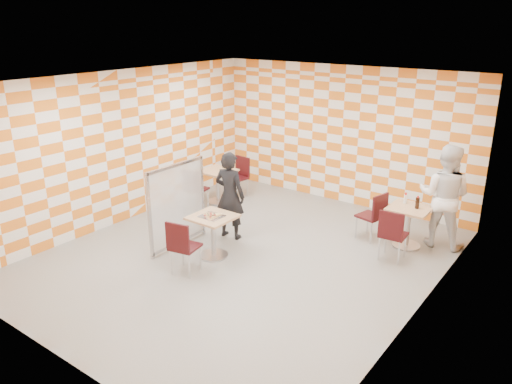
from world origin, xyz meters
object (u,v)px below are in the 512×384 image
Objects in this scene: main_table at (213,229)px; second_table at (409,220)px; chair_second_side at (375,213)px; chair_empty_far at (240,173)px; chair_main_front at (182,244)px; soda_bottle at (417,203)px; chair_empty_near at (194,186)px; chair_second_front at (392,232)px; man_white at (444,196)px; sport_bottle at (405,199)px; empty_table at (218,180)px; partition at (177,205)px; man_dark at (230,195)px.

main_table is 3.49m from second_table.
chair_second_side is at bearing 49.24° from main_table.
chair_second_side is 3.55m from chair_empty_far.
soda_bottle is at bearing 50.63° from chair_main_front.
soda_bottle is (4.42, 0.99, 0.31)m from chair_empty_near.
chair_main_front is at bearing -65.52° from chair_empty_far.
chair_second_front is (2.53, 1.64, 0.04)m from main_table.
man_white reaches higher than chair_second_side.
chair_second_side is (1.91, 3.05, 0.00)m from chair_main_front.
chair_empty_near reaches higher than main_table.
man_white is 9.36× the size of sport_bottle.
chair_main_front is at bearing -87.47° from main_table.
empty_table is 3.26× the size of soda_bottle.
partition reaches higher than chair_second_side.
chair_empty_near is (-4.31, -0.97, 0.04)m from second_table.
empty_table is 3.65m from chair_second_side.
main_table is at bearing 39.84° from man_white.
soda_bottle is at bearing 12.63° from chair_empty_near.
chair_second_front is 2.95m from man_dark.
main_table and empty_table have the same top height.
main_table is at bearing -133.33° from sport_bottle.
chair_second_front is 0.84m from soda_bottle.
chair_empty_near is at bearing -164.89° from sport_bottle.
partition reaches higher than empty_table.
chair_second_front is 0.60× the size of partition.
chair_second_side is at bearing -168.09° from second_table.
chair_second_front is at bearing -90.89° from second_table.
main_table is 0.81× the size of chair_main_front.
empty_table is 0.48× the size of partition.
sport_bottle reaches higher than chair_second_side.
sport_bottle is (2.68, 1.72, 0.01)m from man_dark.
chair_second_side is 0.60m from sport_bottle.
soda_bottle is at bearing 10.07° from second_table.
partition is 7.75× the size of sport_bottle.
chair_main_front is 4.02× the size of soda_bottle.
empty_table is at bearing 5.14° from man_white.
man_white is (2.99, 2.81, 0.43)m from main_table.
man_dark reaches higher than chair_main_front.
soda_bottle reaches higher than sport_bottle.
second_table is 4.05m from chair_main_front.
partition reaches higher than chair_empty_far.
empty_table is at bearing -176.05° from soda_bottle.
second_table is 0.74m from man_white.
partition is (-2.73, -2.31, 0.25)m from chair_second_side.
sport_bottle is (-0.59, -0.27, -0.10)m from man_white.
main_table is at bearing -38.79° from chair_empty_near.
empty_table is 0.81× the size of chair_empty_far.
chair_second_front and chair_empty_near have the same top height.
chair_second_front is 0.95m from sport_bottle.
chair_empty_near is 4.32m from sport_bottle.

